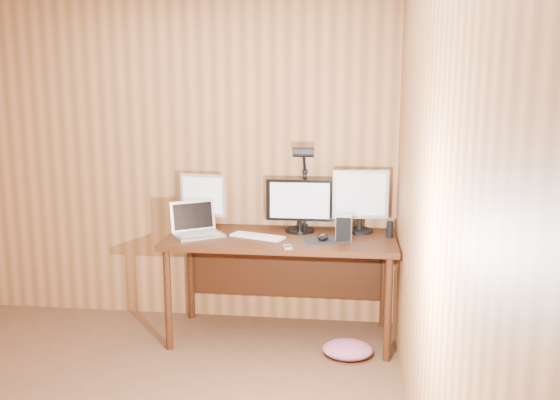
% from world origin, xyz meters
% --- Properties ---
extents(room_shell, '(4.00, 4.00, 4.00)m').
position_xyz_m(room_shell, '(0.00, 0.00, 1.25)').
color(room_shell, brown).
rests_on(room_shell, ground).
extents(desk, '(1.60, 0.70, 0.75)m').
position_xyz_m(desk, '(0.93, 1.70, 0.63)').
color(desk, '#381A0B').
rests_on(desk, floor).
extents(monitor_center, '(0.49, 0.21, 0.38)m').
position_xyz_m(monitor_center, '(1.05, 1.79, 0.95)').
color(monitor_center, black).
rests_on(monitor_center, desk).
extents(monitor_left, '(0.36, 0.17, 0.40)m').
position_xyz_m(monitor_left, '(0.33, 1.82, 0.97)').
color(monitor_left, black).
rests_on(monitor_left, desk).
extents(monitor_right, '(0.40, 0.19, 0.45)m').
position_xyz_m(monitor_right, '(1.48, 1.82, 0.99)').
color(monitor_right, black).
rests_on(monitor_right, desk).
extents(laptop, '(0.41, 0.39, 0.24)m').
position_xyz_m(laptop, '(0.33, 1.61, 0.81)').
color(laptop, silver).
rests_on(laptop, desk).
extents(keyboard, '(0.40, 0.24, 0.02)m').
position_xyz_m(keyboard, '(0.77, 1.58, 0.76)').
color(keyboard, white).
rests_on(keyboard, desk).
extents(mousepad, '(0.28, 0.25, 0.00)m').
position_xyz_m(mousepad, '(1.23, 1.55, 0.75)').
color(mousepad, black).
rests_on(mousepad, desk).
extents(mouse, '(0.10, 0.13, 0.04)m').
position_xyz_m(mouse, '(1.23, 1.55, 0.77)').
color(mouse, black).
rests_on(mouse, mousepad).
extents(hard_drive, '(0.11, 0.16, 0.17)m').
position_xyz_m(hard_drive, '(1.37, 1.60, 0.84)').
color(hard_drive, silver).
rests_on(hard_drive, desk).
extents(phone, '(0.07, 0.11, 0.01)m').
position_xyz_m(phone, '(1.01, 1.33, 0.76)').
color(phone, silver).
rests_on(phone, desk).
extents(speaker, '(0.05, 0.05, 0.11)m').
position_xyz_m(speaker, '(1.69, 1.70, 0.81)').
color(speaker, black).
rests_on(speaker, desk).
extents(desk_lamp, '(0.15, 0.21, 0.65)m').
position_xyz_m(desk_lamp, '(1.07, 1.86, 1.15)').
color(desk_lamp, black).
rests_on(desk_lamp, desk).
extents(fabric_pile, '(0.37, 0.32, 0.11)m').
position_xyz_m(fabric_pile, '(1.41, 1.36, 0.05)').
color(fabric_pile, '#B55779').
rests_on(fabric_pile, floor).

